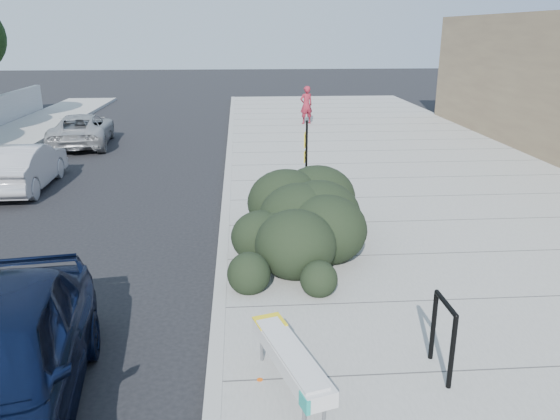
{
  "coord_description": "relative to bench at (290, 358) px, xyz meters",
  "views": [
    {
      "loc": [
        0.41,
        -8.09,
        4.51
      ],
      "look_at": [
        1.2,
        2.51,
        1.0
      ],
      "focal_mm": 35.0,
      "sensor_mm": 36.0,
      "label": 1
    }
  ],
  "objects": [
    {
      "name": "sidewalk_near",
      "position": [
        4.62,
        7.22,
        -0.53
      ],
      "size": [
        11.2,
        50.0,
        0.15
      ],
      "primitive_type": "cube",
      "color": "gray",
      "rests_on": "ground"
    },
    {
      "name": "hedge",
      "position": [
        0.52,
        4.72,
        0.36
      ],
      "size": [
        3.51,
        4.86,
        1.64
      ],
      "primitive_type": "ellipsoid",
      "rotation": [
        0.0,
        0.0,
        -0.33
      ],
      "color": "black",
      "rests_on": "sidewalk_near"
    },
    {
      "name": "ground",
      "position": [
        -0.98,
        2.22,
        -0.61
      ],
      "size": [
        120.0,
        120.0,
        0.0
      ],
      "primitive_type": "plane",
      "color": "black",
      "rests_on": "ground"
    },
    {
      "name": "pedestrian",
      "position": [
        2.68,
        20.69,
        0.45
      ],
      "size": [
        0.77,
        0.64,
        1.81
      ],
      "primitive_type": "imported",
      "rotation": [
        0.0,
        0.0,
        3.5
      ],
      "color": "maroon",
      "rests_on": "sidewalk_near"
    },
    {
      "name": "suv_silver",
      "position": [
        -6.98,
        16.77,
        0.04
      ],
      "size": [
        2.68,
        4.9,
        1.3
      ],
      "primitive_type": "imported",
      "rotation": [
        0.0,
        0.0,
        3.26
      ],
      "color": "#999B9E",
      "rests_on": "ground"
    },
    {
      "name": "wagon_silver",
      "position": [
        -6.98,
        10.34,
        0.07
      ],
      "size": [
        1.57,
        4.19,
        1.37
      ],
      "primitive_type": "imported",
      "rotation": [
        0.0,
        0.0,
        3.17
      ],
      "color": "#B2B2B7",
      "rests_on": "ground"
    },
    {
      "name": "sign_post",
      "position": [
        1.05,
        7.22,
        0.85
      ],
      "size": [
        0.11,
        0.26,
        2.29
      ],
      "rotation": [
        0.0,
        0.0,
        -0.19
      ],
      "color": "black",
      "rests_on": "sidewalk_near"
    },
    {
      "name": "curb_near",
      "position": [
        -0.98,
        7.22,
        -0.52
      ],
      "size": [
        0.22,
        50.0,
        0.17
      ],
      "primitive_type": "cube",
      "color": "#9E9E99",
      "rests_on": "ground"
    },
    {
      "name": "bike_rack",
      "position": [
        2.03,
        0.22,
        0.18
      ],
      "size": [
        0.08,
        0.73,
        1.06
      ],
      "rotation": [
        0.0,
        0.0,
        0.02
      ],
      "color": "black",
      "rests_on": "sidewalk_near"
    },
    {
      "name": "bench",
      "position": [
        0.0,
        0.0,
        0.0
      ],
      "size": [
        0.92,
        1.97,
        0.58
      ],
      "rotation": [
        0.0,
        0.0,
        0.29
      ],
      "color": "gray",
      "rests_on": "sidewalk_near"
    }
  ]
}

